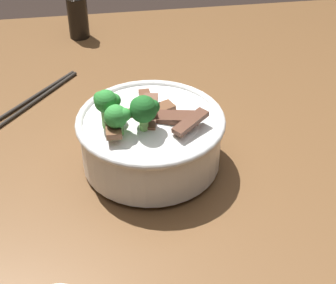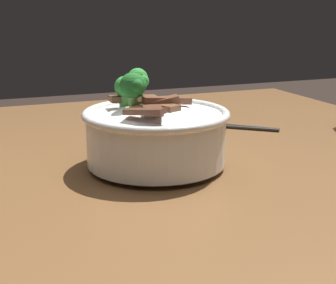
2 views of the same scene
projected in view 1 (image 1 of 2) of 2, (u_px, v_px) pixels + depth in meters
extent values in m
cube|color=brown|center=(161.00, 150.00, 0.93)|extent=(1.24, 1.08, 0.05)
cube|color=brown|center=(319.00, 138.00, 1.59)|extent=(0.07, 0.07, 0.71)
cylinder|color=white|center=(152.00, 162.00, 0.86)|extent=(0.10, 0.10, 0.01)
cylinder|color=white|center=(151.00, 141.00, 0.83)|extent=(0.22, 0.22, 0.08)
torus|color=white|center=(151.00, 120.00, 0.81)|extent=(0.23, 0.23, 0.01)
ellipsoid|color=white|center=(151.00, 129.00, 0.82)|extent=(0.19, 0.19, 0.06)
cube|color=brown|center=(154.00, 112.00, 0.81)|extent=(0.07, 0.05, 0.01)
cube|color=brown|center=(113.00, 123.00, 0.78)|extent=(0.02, 0.08, 0.01)
cube|color=#563323|center=(177.00, 118.00, 0.79)|extent=(0.07, 0.04, 0.01)
cube|color=brown|center=(150.00, 115.00, 0.81)|extent=(0.07, 0.02, 0.02)
cube|color=#563323|center=(191.00, 122.00, 0.77)|extent=(0.06, 0.05, 0.01)
cube|color=brown|center=(148.00, 103.00, 0.81)|extent=(0.02, 0.08, 0.02)
cube|color=brown|center=(150.00, 112.00, 0.80)|extent=(0.04, 0.08, 0.02)
cylinder|color=#5B9947|center=(117.00, 129.00, 0.77)|extent=(0.02, 0.02, 0.02)
sphere|color=green|center=(116.00, 116.00, 0.75)|extent=(0.03, 0.03, 0.03)
sphere|color=green|center=(124.00, 115.00, 0.75)|extent=(0.02, 0.02, 0.02)
sphere|color=green|center=(114.00, 113.00, 0.76)|extent=(0.02, 0.02, 0.02)
cylinder|color=#7AB256|center=(144.00, 124.00, 0.77)|extent=(0.01, 0.01, 0.03)
sphere|color=#1E6023|center=(143.00, 109.00, 0.75)|extent=(0.04, 0.04, 0.04)
sphere|color=#1E6023|center=(153.00, 107.00, 0.76)|extent=(0.02, 0.02, 0.02)
sphere|color=#1E6023|center=(139.00, 106.00, 0.76)|extent=(0.02, 0.02, 0.02)
cylinder|color=#6BA84C|center=(107.00, 117.00, 0.78)|extent=(0.02, 0.02, 0.03)
sphere|color=#2D8433|center=(106.00, 101.00, 0.77)|extent=(0.03, 0.03, 0.03)
sphere|color=#2D8433|center=(114.00, 101.00, 0.77)|extent=(0.02, 0.02, 0.02)
sphere|color=#2D8433|center=(100.00, 98.00, 0.77)|extent=(0.02, 0.02, 0.02)
cylinder|color=#28231E|center=(38.00, 99.00, 1.01)|extent=(0.15, 0.18, 0.01)
cylinder|color=#28231E|center=(33.00, 97.00, 1.01)|extent=(0.16, 0.18, 0.01)
cylinder|color=black|center=(78.00, 17.00, 1.20)|extent=(0.05, 0.05, 0.10)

